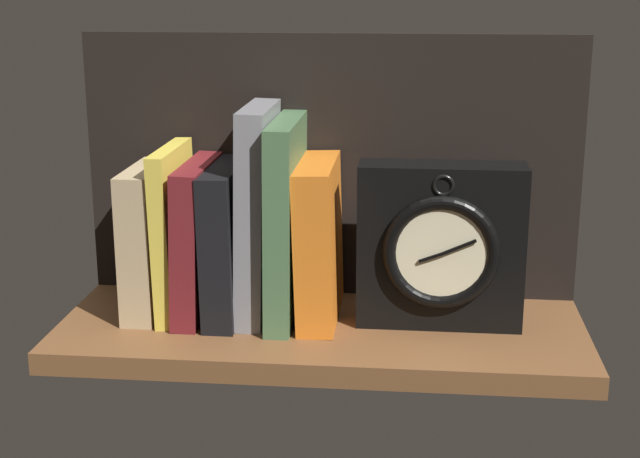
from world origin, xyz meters
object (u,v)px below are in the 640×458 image
object	(u,v)px
book_maroon_dawkins	(197,239)
book_orange_pandolfini	(319,241)
book_black_skeptic	(227,241)
framed_clock	(440,246)
book_gray_chess	(258,213)
book_green_romantic	(286,220)
book_tan_shortstories	(148,240)
book_yellow_seinlanguage	(174,231)

from	to	relation	value
book_maroon_dawkins	book_orange_pandolfini	world-z (taller)	book_orange_pandolfini
book_maroon_dawkins	book_black_skeptic	distance (cm)	3.56
book_orange_pandolfini	framed_clock	world-z (taller)	framed_clock
book_gray_chess	book_green_romantic	size ratio (longest dim) A/B	1.07
book_gray_chess	book_green_romantic	bearing A→B (deg)	0.00
book_green_romantic	framed_clock	distance (cm)	17.91
book_tan_shortstories	framed_clock	world-z (taller)	framed_clock
book_maroon_dawkins	book_green_romantic	bearing A→B (deg)	0.00
book_yellow_seinlanguage	book_gray_chess	xyz separation A→B (cm)	(9.96, 0.00, 2.45)
book_yellow_seinlanguage	book_black_skeptic	bearing A→B (deg)	0.00
book_yellow_seinlanguage	book_green_romantic	world-z (taller)	book_green_romantic
book_tan_shortstories	book_black_skeptic	world-z (taller)	book_black_skeptic
book_yellow_seinlanguage	book_maroon_dawkins	distance (cm)	2.89
book_tan_shortstories	book_black_skeptic	size ratio (longest dim) A/B	0.98
book_gray_chess	book_green_romantic	xyz separation A→B (cm)	(3.29, 0.00, -0.76)
book_black_skeptic	book_gray_chess	xyz separation A→B (cm)	(3.65, 0.00, 3.47)
book_maroon_dawkins	book_orange_pandolfini	distance (cm)	14.31
book_gray_chess	book_orange_pandolfini	distance (cm)	7.77
book_orange_pandolfini	framed_clock	xyz separation A→B (cm)	(13.90, -1.45, 0.17)
book_orange_pandolfini	book_yellow_seinlanguage	bearing A→B (deg)	180.00
book_tan_shortstories	book_green_romantic	world-z (taller)	book_green_romantic
book_orange_pandolfini	framed_clock	bearing A→B (deg)	-5.94
framed_clock	book_green_romantic	bearing A→B (deg)	175.33
book_yellow_seinlanguage	book_maroon_dawkins	size ratio (longest dim) A/B	1.10
book_green_romantic	framed_clock	bearing A→B (deg)	-4.67
book_yellow_seinlanguage	book_gray_chess	world-z (taller)	book_gray_chess
book_orange_pandolfini	framed_clock	distance (cm)	13.97
book_tan_shortstories	framed_clock	size ratio (longest dim) A/B	0.93
book_orange_pandolfini	book_tan_shortstories	bearing A→B (deg)	180.00
framed_clock	book_orange_pandolfini	bearing A→B (deg)	174.06
book_yellow_seinlanguage	book_orange_pandolfini	distance (cm)	17.08
book_maroon_dawkins	book_green_romantic	world-z (taller)	book_green_romantic
book_tan_shortstories	book_gray_chess	size ratio (longest dim) A/B	0.70
book_tan_shortstories	framed_clock	distance (cm)	34.17
book_green_romantic	book_maroon_dawkins	bearing A→B (deg)	180.00
book_yellow_seinlanguage	book_orange_pandolfini	world-z (taller)	book_yellow_seinlanguage
book_gray_chess	book_orange_pandolfini	bearing A→B (deg)	0.00
book_maroon_dawkins	framed_clock	world-z (taller)	framed_clock
book_tan_shortstories	book_yellow_seinlanguage	xyz separation A→B (cm)	(3.16, 0.00, 1.21)
book_black_skeptic	framed_clock	world-z (taller)	framed_clock
book_maroon_dawkins	framed_clock	xyz separation A→B (cm)	(28.21, -1.45, 0.34)
book_green_romantic	book_black_skeptic	bearing A→B (deg)	180.00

